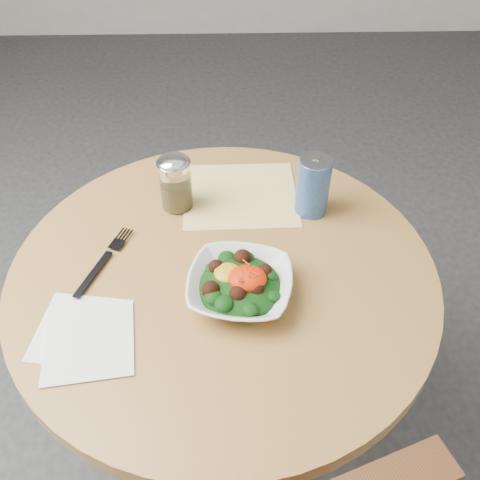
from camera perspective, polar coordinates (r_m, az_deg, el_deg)
The scene contains 8 objects.
ground at distance 1.75m, azimuth -1.26°, elevation -20.04°, with size 6.00×6.00×0.00m, color #2A292C.
table at distance 1.28m, azimuth -1.65°, elevation -9.07°, with size 0.90×0.90×0.75m.
cloth_napkin at distance 1.30m, azimuth 0.03°, elevation 4.83°, with size 0.27×0.25×0.00m, color #E9AC0C.
paper_napkins at distance 1.05m, azimuth -16.22°, elevation -9.84°, with size 0.21×0.22×0.00m.
salad_bowl at distance 1.06m, azimuth -0.01°, elevation -4.85°, with size 0.24×0.24×0.08m.
fork at distance 1.17m, azimuth -14.17°, elevation -1.96°, with size 0.10×0.21×0.00m.
spice_shaker at distance 1.24m, azimuth -6.89°, elevation 6.07°, with size 0.08×0.08×0.14m.
beverage_can at distance 1.23m, azimuth 7.80°, elevation 5.75°, with size 0.08×0.08×0.15m.
Camera 1 is at (0.02, -0.77, 1.57)m, focal length 40.00 mm.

